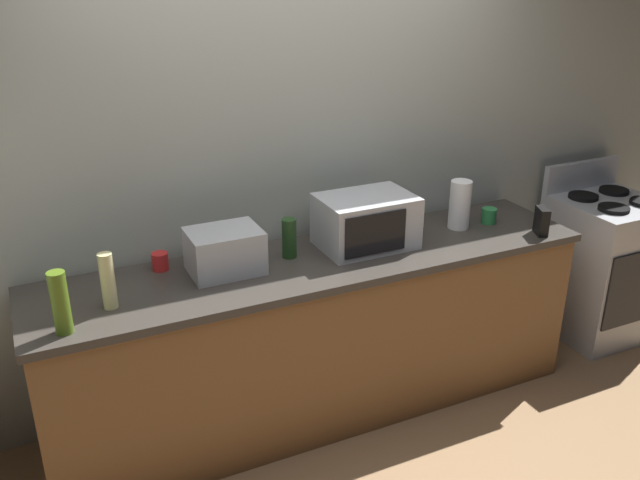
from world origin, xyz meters
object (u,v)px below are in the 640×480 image
(microwave, at_px, (366,221))
(bottle_olive_oil, at_px, (60,303))
(bottle_vinegar, at_px, (108,281))
(bottle_wine, at_px, (289,238))
(paper_towel_roll, at_px, (460,205))
(mug_red, at_px, (160,261))
(mug_green, at_px, (489,216))
(toaster_oven, at_px, (225,251))
(cordless_phone, at_px, (542,221))
(stove_range, at_px, (602,266))

(microwave, xyz_separation_m, bottle_olive_oil, (-1.51, -0.26, -0.00))
(bottle_vinegar, bearing_deg, bottle_wine, 10.10)
(paper_towel_roll, height_order, mug_red, paper_towel_roll)
(bottle_wine, height_order, mug_green, bottle_wine)
(paper_towel_roll, distance_m, mug_green, 0.22)
(paper_towel_roll, bearing_deg, mug_red, 174.32)
(bottle_vinegar, xyz_separation_m, mug_green, (2.10, 0.11, -0.08))
(toaster_oven, distance_m, mug_green, 1.54)
(microwave, distance_m, paper_towel_roll, 0.59)
(toaster_oven, bearing_deg, cordless_phone, -9.41)
(mug_green, bearing_deg, stove_range, -2.16)
(bottle_wine, relative_size, bottle_vinegar, 0.80)
(bottle_wine, height_order, bottle_vinegar, bottle_vinegar)
(stove_range, bearing_deg, mug_green, 177.84)
(toaster_oven, bearing_deg, paper_towel_roll, -0.43)
(paper_towel_roll, bearing_deg, toaster_oven, 179.57)
(cordless_phone, distance_m, mug_green, 0.30)
(cordless_phone, height_order, bottle_olive_oil, bottle_olive_oil)
(microwave, xyz_separation_m, toaster_oven, (-0.75, 0.01, -0.03))
(microwave, distance_m, mug_red, 1.05)
(paper_towel_roll, bearing_deg, bottle_wine, 178.04)
(bottle_vinegar, height_order, mug_red, bottle_vinegar)
(cordless_phone, distance_m, bottle_olive_oil, 2.45)
(mug_green, distance_m, mug_red, 1.82)
(microwave, height_order, mug_green, microwave)
(toaster_oven, height_order, paper_towel_roll, paper_towel_roll)
(toaster_oven, distance_m, bottle_vinegar, 0.57)
(bottle_olive_oil, xyz_separation_m, mug_red, (0.48, 0.42, -0.09))
(paper_towel_roll, bearing_deg, mug_green, -4.38)
(paper_towel_roll, height_order, bottle_olive_oil, paper_towel_roll)
(microwave, xyz_separation_m, mug_green, (0.79, -0.01, -0.09))
(cordless_phone, height_order, mug_green, cordless_phone)
(stove_range, xyz_separation_m, bottle_vinegar, (-3.03, -0.08, 0.56))
(stove_range, relative_size, bottle_olive_oil, 4.05)
(toaster_oven, relative_size, mug_green, 3.92)
(toaster_oven, height_order, bottle_wine, toaster_oven)
(stove_range, height_order, bottle_olive_oil, bottle_olive_oil)
(bottle_olive_oil, height_order, mug_red, bottle_olive_oil)
(microwave, height_order, bottle_wine, microwave)
(mug_green, bearing_deg, bottle_vinegar, -176.98)
(stove_range, distance_m, paper_towel_roll, 1.27)
(toaster_oven, distance_m, paper_towel_roll, 1.34)
(mug_green, bearing_deg, bottle_wine, 177.64)
(bottle_wine, relative_size, bottle_olive_oil, 0.76)
(toaster_oven, xyz_separation_m, bottle_wine, (0.34, 0.02, -0.00))
(toaster_oven, relative_size, bottle_wine, 1.68)
(stove_range, distance_m, bottle_olive_oil, 3.29)
(bottle_wine, bearing_deg, cordless_phone, -12.73)
(toaster_oven, height_order, bottle_olive_oil, bottle_olive_oil)
(stove_range, distance_m, bottle_wine, 2.20)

